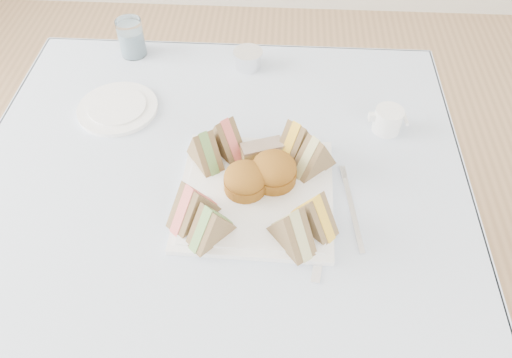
# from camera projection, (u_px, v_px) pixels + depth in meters

# --- Properties ---
(floor) EXTENTS (4.00, 4.00, 0.00)m
(floor) POSITION_uv_depth(u_px,v_px,m) (230.00, 344.00, 1.56)
(floor) COLOR #9E7751
(floor) RESTS_ON ground
(table) EXTENTS (0.90, 0.90, 0.74)m
(table) POSITION_uv_depth(u_px,v_px,m) (224.00, 285.00, 1.28)
(table) COLOR brown
(table) RESTS_ON floor
(tablecloth) EXTENTS (1.02, 1.02, 0.01)m
(tablecloth) POSITION_uv_depth(u_px,v_px,m) (216.00, 192.00, 1.00)
(tablecloth) COLOR white
(tablecloth) RESTS_ON table
(serving_plate) EXTENTS (0.31, 0.31, 0.01)m
(serving_plate) POSITION_uv_depth(u_px,v_px,m) (256.00, 194.00, 0.98)
(serving_plate) COLOR white
(serving_plate) RESTS_ON tablecloth
(sandwich_fl_a) EXTENTS (0.10, 0.11, 0.09)m
(sandwich_fl_a) POSITION_uv_depth(u_px,v_px,m) (192.00, 203.00, 0.90)
(sandwich_fl_a) COLOR brown
(sandwich_fl_a) RESTS_ON serving_plate
(sandwich_fl_b) EXTENTS (0.09, 0.10, 0.08)m
(sandwich_fl_b) POSITION_uv_depth(u_px,v_px,m) (210.00, 222.00, 0.88)
(sandwich_fl_b) COLOR brown
(sandwich_fl_b) RESTS_ON serving_plate
(sandwich_fr_a) EXTENTS (0.10, 0.10, 0.08)m
(sandwich_fr_a) POSITION_uv_depth(u_px,v_px,m) (314.00, 212.00, 0.89)
(sandwich_fr_a) COLOR brown
(sandwich_fr_a) RESTS_ON serving_plate
(sandwich_fr_b) EXTENTS (0.10, 0.10, 0.09)m
(sandwich_fr_b) POSITION_uv_depth(u_px,v_px,m) (292.00, 227.00, 0.87)
(sandwich_fr_b) COLOR brown
(sandwich_fr_b) RESTS_ON serving_plate
(sandwich_bl_a) EXTENTS (0.09, 0.10, 0.08)m
(sandwich_bl_a) POSITION_uv_depth(u_px,v_px,m) (204.00, 148.00, 1.00)
(sandwich_bl_a) COLOR brown
(sandwich_bl_a) RESTS_ON serving_plate
(sandwich_bl_b) EXTENTS (0.10, 0.10, 0.08)m
(sandwich_bl_b) POSITION_uv_depth(u_px,v_px,m) (225.00, 135.00, 1.02)
(sandwich_bl_b) COLOR brown
(sandwich_bl_b) RESTS_ON serving_plate
(sandwich_br_a) EXTENTS (0.10, 0.10, 0.08)m
(sandwich_br_a) POSITION_uv_depth(u_px,v_px,m) (314.00, 154.00, 0.99)
(sandwich_br_a) COLOR brown
(sandwich_br_a) RESTS_ON serving_plate
(sandwich_br_b) EXTENTS (0.09, 0.11, 0.09)m
(sandwich_br_b) POSITION_uv_depth(u_px,v_px,m) (296.00, 139.00, 1.01)
(sandwich_br_b) COLOR brown
(sandwich_br_b) RESTS_ON serving_plate
(scone_left) EXTENTS (0.09, 0.09, 0.06)m
(scone_left) POSITION_uv_depth(u_px,v_px,m) (245.00, 179.00, 0.96)
(scone_left) COLOR brown
(scone_left) RESTS_ON serving_plate
(scone_right) EXTENTS (0.12, 0.12, 0.06)m
(scone_right) POSITION_uv_depth(u_px,v_px,m) (274.00, 170.00, 0.97)
(scone_right) COLOR brown
(scone_right) RESTS_ON serving_plate
(pastry_slice) EXTENTS (0.09, 0.06, 0.04)m
(pastry_slice) POSITION_uv_depth(u_px,v_px,m) (262.00, 151.00, 1.02)
(pastry_slice) COLOR #DDCA7B
(pastry_slice) RESTS_ON serving_plate
(side_plate) EXTENTS (0.24, 0.24, 0.01)m
(side_plate) POSITION_uv_depth(u_px,v_px,m) (118.00, 108.00, 1.15)
(side_plate) COLOR white
(side_plate) RESTS_ON tablecloth
(water_glass) EXTENTS (0.08, 0.08, 0.10)m
(water_glass) POSITION_uv_depth(u_px,v_px,m) (131.00, 38.00, 1.26)
(water_glass) COLOR white
(water_glass) RESTS_ON tablecloth
(tea_strainer) EXTENTS (0.08, 0.08, 0.04)m
(tea_strainer) POSITION_uv_depth(u_px,v_px,m) (248.00, 60.00, 1.25)
(tea_strainer) COLOR silver
(tea_strainer) RESTS_ON tablecloth
(knife) EXTENTS (0.05, 0.20, 0.00)m
(knife) POSITION_uv_depth(u_px,v_px,m) (322.00, 236.00, 0.92)
(knife) COLOR silver
(knife) RESTS_ON tablecloth
(fork) EXTENTS (0.03, 0.18, 0.00)m
(fork) POSITION_uv_depth(u_px,v_px,m) (353.00, 214.00, 0.95)
(fork) COLOR silver
(fork) RESTS_ON tablecloth
(creamer_jug) EXTENTS (0.07, 0.07, 0.06)m
(creamer_jug) POSITION_uv_depth(u_px,v_px,m) (388.00, 120.00, 1.09)
(creamer_jug) COLOR white
(creamer_jug) RESTS_ON tablecloth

